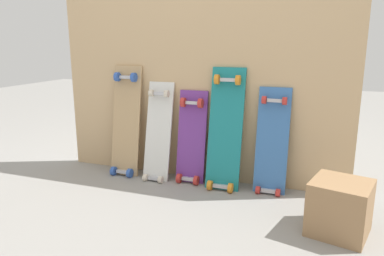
% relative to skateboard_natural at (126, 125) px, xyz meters
% --- Properties ---
extents(ground_plane, '(12.00, 12.00, 0.00)m').
position_rel_skateboard_natural_xyz_m(ground_plane, '(0.56, 0.04, -0.39)').
color(ground_plane, gray).
extents(plywood_wall_panel, '(2.18, 0.04, 1.58)m').
position_rel_skateboard_natural_xyz_m(plywood_wall_panel, '(0.56, 0.11, 0.40)').
color(plywood_wall_panel, tan).
rests_on(plywood_wall_panel, ground).
extents(skateboard_natural, '(0.23, 0.22, 0.90)m').
position_rel_skateboard_natural_xyz_m(skateboard_natural, '(0.00, 0.00, 0.00)').
color(skateboard_natural, tan).
rests_on(skateboard_natural, ground).
extents(skateboard_white, '(0.20, 0.23, 0.80)m').
position_rel_skateboard_natural_xyz_m(skateboard_white, '(0.28, -0.01, -0.06)').
color(skateboard_white, silver).
rests_on(skateboard_white, ground).
extents(skateboard_purple, '(0.21, 0.19, 0.73)m').
position_rel_skateboard_natural_xyz_m(skateboard_purple, '(0.53, 0.01, -0.08)').
color(skateboard_purple, '#6B338C').
rests_on(skateboard_purple, ground).
extents(skateboard_teal, '(0.24, 0.24, 0.91)m').
position_rel_skateboard_natural_xyz_m(skateboard_teal, '(0.79, -0.01, 0.00)').
color(skateboard_teal, '#197A7F').
rests_on(skateboard_teal, ground).
extents(skateboard_blue, '(0.22, 0.19, 0.79)m').
position_rel_skateboard_natural_xyz_m(skateboard_blue, '(1.12, 0.01, -0.06)').
color(skateboard_blue, '#386BAD').
rests_on(skateboard_blue, ground).
extents(wooden_crate, '(0.36, 0.36, 0.29)m').
position_rel_skateboard_natural_xyz_m(wooden_crate, '(1.55, -0.45, -0.24)').
color(wooden_crate, '#99724C').
rests_on(wooden_crate, ground).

